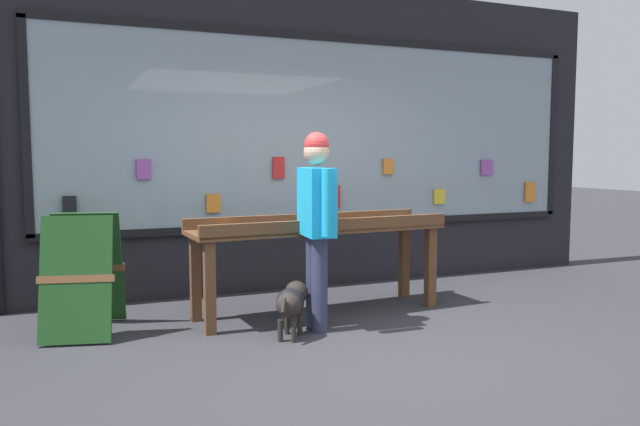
{
  "coord_description": "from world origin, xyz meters",
  "views": [
    {
      "loc": [
        -2.24,
        -4.23,
        1.51
      ],
      "look_at": [
        -0.07,
        0.96,
        0.98
      ],
      "focal_mm": 35.0,
      "sensor_mm": 36.0,
      "label": 1
    }
  ],
  "objects_px": {
    "small_dog": "(291,302)",
    "display_table_main": "(318,236)",
    "person_browsing": "(317,215)",
    "sandwich_board_sign": "(83,273)"
  },
  "relations": [
    {
      "from": "display_table_main",
      "to": "person_browsing",
      "type": "xyz_separation_m",
      "value": [
        -0.22,
        -0.49,
        0.25
      ]
    },
    {
      "from": "person_browsing",
      "to": "small_dog",
      "type": "relative_size",
      "value": 3.37
    },
    {
      "from": "person_browsing",
      "to": "display_table_main",
      "type": "bearing_deg",
      "value": -18.7
    },
    {
      "from": "display_table_main",
      "to": "person_browsing",
      "type": "distance_m",
      "value": 0.59
    },
    {
      "from": "person_browsing",
      "to": "small_dog",
      "type": "bearing_deg",
      "value": 119.44
    },
    {
      "from": "display_table_main",
      "to": "person_browsing",
      "type": "height_order",
      "value": "person_browsing"
    },
    {
      "from": "display_table_main",
      "to": "small_dog",
      "type": "distance_m",
      "value": 0.91
    },
    {
      "from": "small_dog",
      "to": "display_table_main",
      "type": "bearing_deg",
      "value": -4.78
    },
    {
      "from": "small_dog",
      "to": "sandwich_board_sign",
      "type": "xyz_separation_m",
      "value": [
        -1.58,
        0.78,
        0.22
      ]
    },
    {
      "from": "person_browsing",
      "to": "small_dog",
      "type": "height_order",
      "value": "person_browsing"
    }
  ]
}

